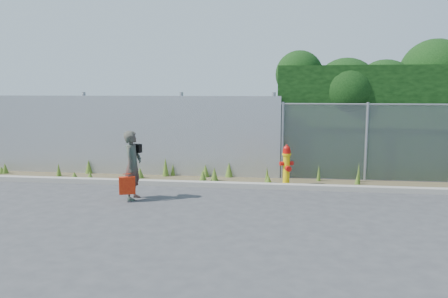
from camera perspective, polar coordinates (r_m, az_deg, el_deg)
ground at (r=8.96m, az=0.73°, el=-7.62°), size 80.00×80.00×0.00m
curb at (r=10.68m, az=1.88°, el=-4.73°), size 16.00×0.22×0.12m
weed_strip at (r=11.35m, az=3.06°, el=-3.73°), size 16.00×1.27×0.52m
corrugated_fence at (r=12.41m, az=-12.61°, el=1.74°), size 8.50×0.21×2.30m
chainlink_fence at (r=12.09m, az=22.98°, el=0.79°), size 6.50×0.07×2.05m
hedge at (r=13.07m, az=22.71°, el=5.51°), size 7.38×2.19×3.75m
fire_hydrant at (r=10.87m, az=8.15°, el=-2.21°), size 0.35×0.31×1.04m
woman at (r=9.66m, az=-11.83°, el=-2.09°), size 0.38×0.56×1.50m
red_tote_bag at (r=9.53m, az=-12.54°, el=-4.66°), size 0.34×0.12×0.44m
black_shoulder_bag at (r=9.74m, az=-11.41°, el=0.11°), size 0.25×0.11×0.19m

